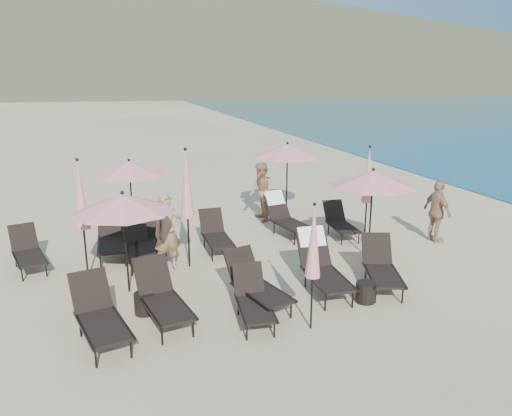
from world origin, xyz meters
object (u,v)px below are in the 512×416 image
object	(u,v)px
lounger_1	(162,297)
lounger_7	(112,237)
lounger_3	(253,299)
beachgoer_b	(261,192)
lounger_8	(150,239)
lounger_6	(28,251)
umbrella_open_1	(373,179)
umbrella_closed_2	(80,196)
lounger_5	(381,266)
lounger_12	(138,245)
beachgoer_c	(437,211)
lounger_0	(99,314)
beachgoer_a	(168,233)
umbrella_closed_0	(313,243)
lounger_9	(216,234)
lounger_10	(285,216)
umbrella_closed_1	(368,176)
lounger_4	(321,264)
side_table_0	(145,303)
lounger_2	(256,283)
lounger_11	(340,222)
umbrella_closed_3	(187,185)
side_table_1	(366,292)
umbrella_open_3	(287,151)
umbrella_open_0	(123,203)
umbrella_open_2	(129,168)

from	to	relation	value
lounger_1	lounger_7	bearing A→B (deg)	91.06
lounger_3	beachgoer_b	xyz separation A→B (m)	(2.18, 6.09, 0.49)
lounger_7	lounger_8	world-z (taller)	same
lounger_1	lounger_6	distance (m)	4.46
umbrella_open_1	umbrella_closed_2	xyz separation A→B (m)	(-6.70, 0.78, -0.11)
lounger_1	lounger_5	xyz separation A→B (m)	(4.69, 0.09, -0.02)
lounger_1	lounger_12	bearing A→B (deg)	83.06
umbrella_closed_2	lounger_7	bearing A→B (deg)	65.34
beachgoer_c	lounger_3	bearing A→B (deg)	111.54
beachgoer_b	lounger_0	bearing A→B (deg)	-36.31
lounger_3	beachgoer_a	bearing A→B (deg)	118.59
lounger_8	lounger_1	bearing A→B (deg)	-88.53
lounger_6	lounger_12	xyz separation A→B (m)	(2.51, -0.42, 0.02)
lounger_6	umbrella_closed_0	size ratio (longest dim) A/B	0.72
lounger_9	lounger_10	size ratio (longest dim) A/B	0.87
umbrella_open_1	umbrella_closed_1	bearing A→B (deg)	65.16
umbrella_closed_0	beachgoer_a	world-z (taller)	umbrella_closed_0
lounger_5	lounger_6	world-z (taller)	lounger_5
lounger_12	umbrella_closed_1	size ratio (longest dim) A/B	0.64
lounger_12	umbrella_open_1	bearing A→B (deg)	-17.29
lounger_0	lounger_5	size ratio (longest dim) A/B	1.03
lounger_4	beachgoer_a	bearing A→B (deg)	148.71
lounger_8	lounger_10	distance (m)	3.95
lounger_3	side_table_0	xyz separation A→B (m)	(-1.91, 0.87, -0.21)
lounger_2	lounger_6	xyz separation A→B (m)	(-4.53, 3.50, -0.03)
umbrella_closed_2	lounger_5	bearing A→B (deg)	-21.86
side_table_0	beachgoer_a	distance (m)	2.29
lounger_12	lounger_11	bearing A→B (deg)	0.25
lounger_4	lounger_8	distance (m)	4.45
lounger_7	side_table_0	world-z (taller)	lounger_7
umbrella_open_1	umbrella_closed_3	bearing A→B (deg)	169.92
umbrella_closed_3	side_table_1	size ratio (longest dim) A/B	6.90
lounger_5	lounger_0	bearing A→B (deg)	-156.10
lounger_10	umbrella_open_3	world-z (taller)	umbrella_open_3
lounger_7	beachgoer_c	bearing A→B (deg)	-8.40
lounger_3	beachgoer_c	xyz separation A→B (m)	(6.10, 2.74, 0.43)
umbrella_closed_1	lounger_4	bearing A→B (deg)	-135.35
lounger_11	side_table_1	size ratio (longest dim) A/B	3.88
lounger_2	beachgoer_a	xyz separation A→B (m)	(-1.38, 2.36, 0.46)
lounger_1	lounger_2	xyz separation A→B (m)	(1.85, 0.07, -0.02)
lounger_7	beachgoer_b	xyz separation A→B (m)	(4.54, 1.77, 0.42)
lounger_10	umbrella_open_0	size ratio (longest dim) A/B	0.87
lounger_12	umbrella_open_2	xyz separation A→B (m)	(0.04, 2.11, 1.52)
lounger_4	lounger_10	xyz separation A→B (m)	(0.62, 3.74, -0.02)
umbrella_closed_3	umbrella_closed_0	bearing A→B (deg)	-67.04
umbrella_closed_3	beachgoer_a	bearing A→B (deg)	-169.03
lounger_4	umbrella_closed_2	world-z (taller)	umbrella_closed_2
lounger_5	umbrella_closed_2	size ratio (longest dim) A/B	0.67
lounger_0	lounger_4	xyz separation A→B (m)	(4.54, 0.74, 0.08)
umbrella_closed_1	beachgoer_a	distance (m)	5.44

